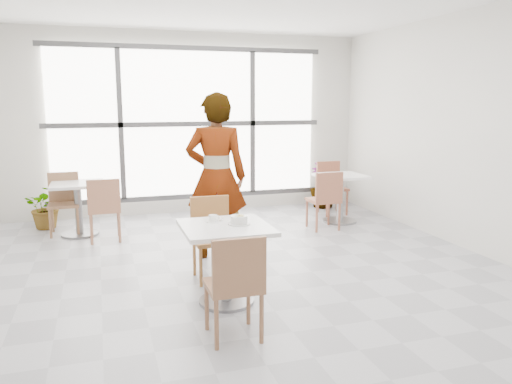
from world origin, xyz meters
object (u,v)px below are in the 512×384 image
object	(u,v)px
chair_far	(212,232)
plant_left	(47,207)
main_table	(226,249)
bg_chair_right_far	(331,184)
person	(216,177)
plant_right	(323,185)
chair_near	(236,281)
oatmeal_bowl	(239,220)
bg_chair_right_near	(326,197)
bg_chair_left_near	(104,206)
bg_table_left	(78,201)
bg_table_right	(340,191)
bg_chair_left_far	(64,199)
coffee_cup	(213,219)

from	to	relation	value
chair_far	plant_left	distance (m)	3.39
main_table	bg_chair_right_far	size ratio (longest dim) A/B	0.92
person	plant_left	xyz separation A→B (m)	(-2.11, 2.12, -0.66)
bg_chair_right_far	plant_right	xyz separation A→B (m)	(0.08, 0.45, -0.09)
chair_near	oatmeal_bowl	size ratio (longest dim) A/B	4.14
main_table	bg_chair_right_near	xyz separation A→B (m)	(2.05, 2.19, -0.02)
bg_chair_left_near	bg_chair_right_far	xyz separation A→B (m)	(3.67, 0.71, 0.00)
chair_near	plant_left	xyz separation A→B (m)	(-1.75, 4.30, -0.17)
person	bg_chair_left_near	size ratio (longest dim) A/B	2.27
bg_chair_left_near	bg_chair_right_near	distance (m)	3.12
bg_table_left	bg_chair_right_near	size ratio (longest dim) A/B	0.86
bg_chair_left_near	bg_chair_right_far	size ratio (longest dim) A/B	1.00
chair_near	main_table	bearing A→B (deg)	-98.43
chair_far	person	xyz separation A→B (m)	(0.21, 0.68, 0.49)
bg_table_left	person	bearing A→B (deg)	-43.79
oatmeal_bowl	plant_left	bearing A→B (deg)	119.51
chair_near	bg_table_left	size ratio (longest dim) A/B	1.16
chair_near	bg_table_right	xyz separation A→B (m)	(2.60, 3.35, -0.01)
plant_right	main_table	bearing A→B (deg)	-126.37
chair_near	plant_left	size ratio (longest dim) A/B	1.32
chair_far	bg_chair_right_near	size ratio (longest dim) A/B	1.00
plant_left	plant_right	world-z (taller)	plant_right
bg_table_right	bg_chair_right_far	bearing A→B (deg)	77.81
main_table	chair_far	distance (m)	0.73
person	bg_chair_right_near	bearing A→B (deg)	-141.80
chair_near	bg_chair_left_near	xyz separation A→B (m)	(-0.94, 3.27, 0.00)
plant_left	bg_chair_left_far	bearing A→B (deg)	-53.44
oatmeal_bowl	plant_left	world-z (taller)	oatmeal_bowl
bg_chair_right_near	plant_left	size ratio (longest dim) A/B	1.32
oatmeal_bowl	bg_chair_right_far	world-z (taller)	bg_chair_right_far
bg_chair_left_near	plant_left	bearing A→B (deg)	-51.70
coffee_cup	plant_right	distance (m)	4.48
oatmeal_bowl	bg_chair_left_near	size ratio (longest dim) A/B	0.24
coffee_cup	oatmeal_bowl	bearing A→B (deg)	-37.95
chair_far	bg_table_left	size ratio (longest dim) A/B	1.16
person	bg_chair_right_near	size ratio (longest dim) A/B	2.27
chair_far	oatmeal_bowl	bearing A→B (deg)	-82.36
person	bg_chair_right_near	world-z (taller)	person
oatmeal_bowl	bg_chair_right_near	bearing A→B (deg)	48.69
bg_chair_left_far	bg_chair_right_near	xyz separation A→B (m)	(3.64, -0.98, 0.00)
chair_near	bg_chair_left_far	bearing A→B (deg)	-69.38
chair_far	plant_right	world-z (taller)	chair_far
bg_table_right	bg_chair_left_far	world-z (taller)	bg_chair_left_far
coffee_cup	plant_right	bearing A→B (deg)	51.56
coffee_cup	bg_chair_left_near	xyz separation A→B (m)	(-0.97, 2.33, -0.28)
chair_near	bg_chair_left_far	world-z (taller)	same
coffee_cup	bg_chair_right_near	xyz separation A→B (m)	(2.13, 2.02, -0.28)
main_table	plant_left	bearing A→B (deg)	117.88
coffee_cup	bg_chair_right_near	distance (m)	2.95
bg_chair_right_far	bg_chair_right_near	bearing A→B (deg)	-119.25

